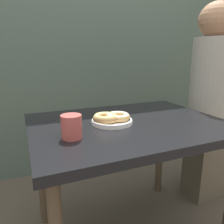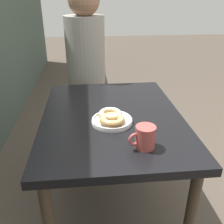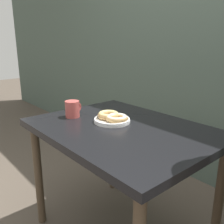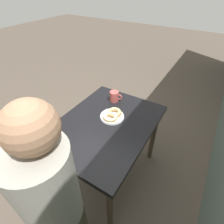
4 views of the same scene
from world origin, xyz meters
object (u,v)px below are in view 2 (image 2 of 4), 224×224
at_px(dining_table, 112,128).
at_px(person_figure, 86,75).
at_px(donut_plate, 112,118).
at_px(coffee_mug, 145,137).

height_order(dining_table, person_figure, person_figure).
xyz_separation_m(dining_table, donut_plate, (-0.09, 0.01, 0.11)).
xyz_separation_m(coffee_mug, person_figure, (1.03, 0.24, -0.05)).
relative_size(donut_plate, person_figure, 0.18).
relative_size(coffee_mug, person_figure, 0.09).
distance_m(coffee_mug, person_figure, 1.06).
xyz_separation_m(dining_table, coffee_mug, (-0.32, -0.11, 0.14)).
distance_m(dining_table, coffee_mug, 0.37).
height_order(donut_plate, coffee_mug, coffee_mug).
relative_size(donut_plate, coffee_mug, 2.01).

